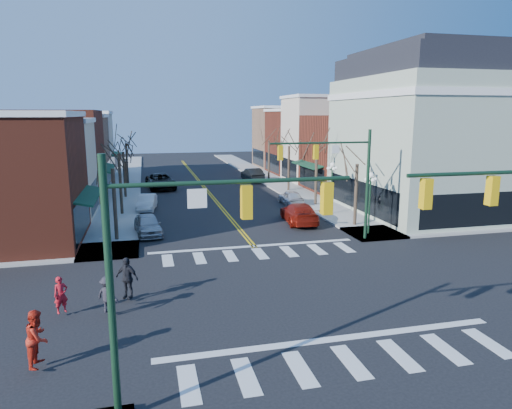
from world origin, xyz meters
TOP-DOWN VIEW (x-y plane):
  - ground at (0.00, 0.00)m, footprint 160.00×160.00m
  - sidewalk_left at (-8.75, 20.00)m, footprint 3.50×70.00m
  - sidewalk_right at (8.75, 20.00)m, footprint 3.50×70.00m
  - bldg_left_stucco_a at (-15.50, 19.50)m, footprint 10.00×7.00m
  - bldg_left_brick_b at (-15.50, 27.50)m, footprint 10.00×9.00m
  - bldg_left_tan at (-15.50, 35.75)m, footprint 10.00×7.50m
  - bldg_left_stucco_b at (-15.50, 43.50)m, footprint 10.00×8.00m
  - bldg_right_brick_a at (15.50, 25.75)m, footprint 10.00×8.50m
  - bldg_right_stucco at (15.50, 33.50)m, footprint 10.00×7.00m
  - bldg_right_brick_b at (15.50, 41.00)m, footprint 10.00×8.00m
  - bldg_right_tan at (15.50, 49.00)m, footprint 10.00×8.00m
  - victorian_corner at (16.50, 14.50)m, footprint 12.25×14.25m
  - traffic_mast_near_left at (-5.55, -7.40)m, footprint 6.60×0.28m
  - traffic_mast_far_right at (5.55, 7.40)m, footprint 6.60×0.28m
  - lamppost_corner at (8.20, 8.50)m, footprint 0.36×0.36m
  - lamppost_midblock at (8.20, 15.00)m, footprint 0.36×0.36m
  - tree_left_a at (-8.40, 11.00)m, footprint 0.24×0.24m
  - tree_left_b at (-8.40, 19.00)m, footprint 0.24×0.24m
  - tree_left_c at (-8.40, 27.00)m, footprint 0.24×0.24m
  - tree_left_d at (-8.40, 35.00)m, footprint 0.24×0.24m
  - tree_right_a at (8.40, 11.00)m, footprint 0.24×0.24m
  - tree_right_b at (8.40, 19.00)m, footprint 0.24×0.24m
  - tree_right_c at (8.40, 27.00)m, footprint 0.24×0.24m
  - tree_right_d at (8.40, 35.00)m, footprint 0.24×0.24m
  - car_left_near at (-6.40, 12.25)m, footprint 2.09×4.27m
  - car_left_mid at (-6.40, 20.65)m, footprint 1.89×4.17m
  - car_left_far at (-4.80, 31.97)m, footprint 3.47×6.28m
  - car_right_near at (4.80, 13.09)m, footprint 2.64×5.46m
  - car_right_mid at (6.40, 20.02)m, footprint 1.65×3.94m
  - car_right_far at (6.40, 35.32)m, footprint 2.02×5.00m
  - pedestrian_red_a at (-9.97, -0.11)m, footprint 0.66×0.59m
  - pedestrian_red_b at (-10.00, -4.18)m, footprint 0.83×1.00m
  - pedestrian_dark_a at (-7.40, 0.82)m, footprint 1.16×0.97m
  - pedestrian_dark_b at (-8.12, -0.58)m, footprint 1.15×1.08m

SIDE VIEW (x-z plane):
  - ground at x=0.00m, z-range 0.00..0.00m
  - sidewalk_left at x=-8.75m, z-range 0.00..0.15m
  - sidewalk_right at x=8.75m, z-range 0.00..0.15m
  - car_left_mid at x=-6.40m, z-range 0.00..1.33m
  - car_right_mid at x=6.40m, z-range 0.00..1.33m
  - car_left_near at x=-6.40m, z-range 0.00..1.40m
  - car_right_near at x=4.80m, z-range 0.00..1.53m
  - car_right_far at x=6.40m, z-range 0.00..1.61m
  - car_left_far at x=-4.80m, z-range 0.00..1.66m
  - pedestrian_red_a at x=-9.97m, z-range 0.15..1.68m
  - pedestrian_dark_b at x=-8.12m, z-range 0.15..1.71m
  - pedestrian_dark_a at x=-7.40m, z-range 0.15..2.01m
  - pedestrian_red_b at x=-10.00m, z-range 0.15..2.03m
  - tree_left_c at x=-8.40m, z-range 0.00..4.55m
  - tree_right_a at x=8.40m, z-range 0.00..4.62m
  - tree_left_a at x=-8.40m, z-range 0.00..4.76m
  - tree_right_c at x=8.40m, z-range 0.00..4.83m
  - tree_left_d at x=-8.40m, z-range 0.00..4.90m
  - tree_right_d at x=8.40m, z-range 0.00..4.97m
  - tree_left_b at x=-8.40m, z-range 0.00..5.04m
  - tree_right_b at x=8.40m, z-range 0.00..5.18m
  - lamppost_corner at x=8.20m, z-range 0.80..5.13m
  - lamppost_midblock at x=8.20m, z-range 0.80..5.13m
  - bldg_left_stucco_a at x=-15.50m, z-range 0.00..7.50m
  - bldg_left_tan at x=-15.50m, z-range 0.00..7.80m
  - bldg_right_brick_a at x=15.50m, z-range 0.00..8.00m
  - bldg_left_stucco_b at x=-15.50m, z-range 0.00..8.20m
  - bldg_left_brick_b at x=-15.50m, z-range 0.00..8.50m
  - bldg_right_brick_b at x=15.50m, z-range 0.00..8.50m
  - bldg_right_tan at x=15.50m, z-range 0.00..9.00m
  - traffic_mast_near_left at x=-5.55m, z-range 1.11..8.31m
  - traffic_mast_far_right at x=5.55m, z-range 1.11..8.31m
  - bldg_right_stucco at x=15.50m, z-range 0.00..10.00m
  - victorian_corner at x=16.50m, z-range 0.01..13.31m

